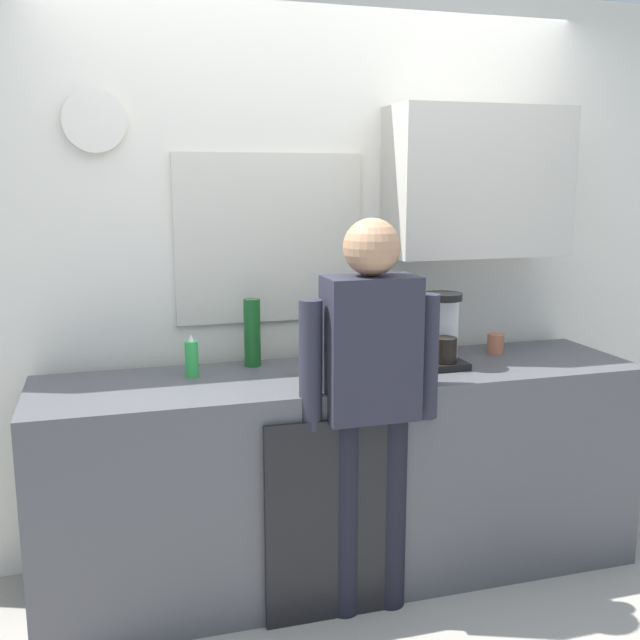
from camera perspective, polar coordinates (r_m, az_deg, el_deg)
The scene contains 13 objects.
ground_plane at distance 3.28m, azimuth 3.66°, elevation -21.26°, with size 8.00×8.00×0.00m, color #9E998E.
kitchen_counter at distance 3.32m, azimuth 1.94°, elevation -11.82°, with size 2.61×0.64×0.93m, color #4C4C51.
dishwasher_panel at distance 3.01m, azimuth 1.14°, elevation -15.29°, with size 0.56×0.02×0.83m, color black.
back_wall_assembly at distance 3.49m, azimuth 1.42°, elevation 4.64°, with size 4.21×0.42×2.60m.
coffee_maker at distance 3.28m, azimuth 9.17°, elevation -1.03°, with size 0.20×0.20×0.33m.
bottle_green_wine at distance 3.25m, azimuth -5.27°, elevation -0.98°, with size 0.07×0.07×0.30m, color #195923.
bottle_amber_beer at distance 3.10m, azimuth -0.91°, elevation -2.21°, with size 0.06×0.06×0.23m, color brown.
bottle_dark_sauce at distance 3.21m, azimuth 5.05°, elevation -2.24°, with size 0.06×0.06×0.18m, color black.
bottle_clear_soda at distance 3.32m, azimuth 2.21°, elevation -0.87°, with size 0.09×0.09×0.28m, color #2D8C33.
cup_terracotta_mug at distance 3.60m, azimuth 13.42°, elevation -1.78°, with size 0.08×0.08×0.09m, color #B26647.
cup_blue_mug at distance 3.12m, azimuth 4.15°, elevation -3.36°, with size 0.08×0.08×0.10m, color #3351B2.
dish_soap at distance 3.13m, azimuth -9.90°, elevation -2.92°, with size 0.06×0.06×0.18m.
person_at_sink at distance 2.89m, azimuth 3.88°, elevation -5.11°, with size 0.57×0.22×1.60m.
Camera 1 is at (-0.97, -2.60, 1.74)m, focal length 41.38 mm.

